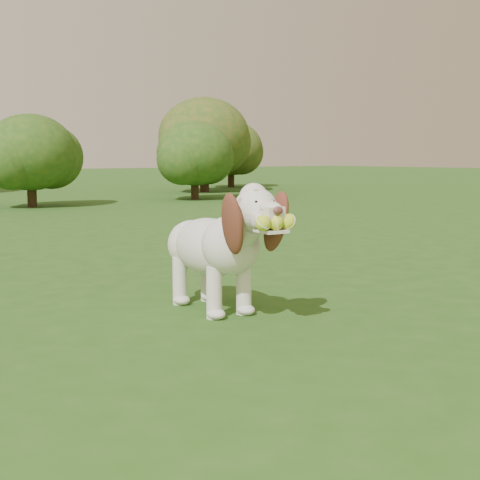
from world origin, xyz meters
TOP-DOWN VIEW (x-y plane):
  - ground at (0.00, 0.00)m, footprint 80.00×80.00m
  - dog at (0.15, 0.40)m, footprint 0.41×1.09m
  - shrub_h at (8.78, 12.20)m, footprint 1.71×1.71m
  - shrub_d at (5.16, 8.39)m, footprint 1.45×1.45m
  - shrub_f at (6.82, 10.55)m, footprint 2.11×2.11m
  - shrub_c at (1.96, 8.37)m, footprint 1.47×1.47m

SIDE VIEW (x-z plane):
  - ground at x=0.00m, z-range 0.00..0.00m
  - dog at x=0.15m, z-range 0.02..0.73m
  - shrub_d at x=5.16m, z-range 0.13..1.64m
  - shrub_c at x=1.96m, z-range 0.13..1.66m
  - shrub_h at x=8.78m, z-range 0.16..1.93m
  - shrub_f at x=6.82m, z-range 0.19..2.38m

